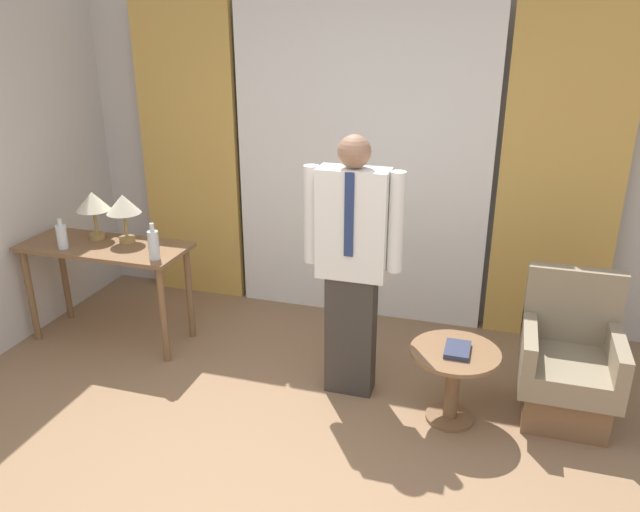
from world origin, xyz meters
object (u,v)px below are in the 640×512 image
at_px(bottle_by_lamp, 154,244).
at_px(side_table, 453,373).
at_px(bottle_near_edge, 62,236).
at_px(book, 457,350).
at_px(table_lamp_right, 123,206).
at_px(armchair, 568,367).
at_px(person, 352,260).
at_px(desk, 106,260).
at_px(table_lamp_left, 93,203).

distance_m(bottle_by_lamp, side_table, 2.18).
xyz_separation_m(bottle_near_edge, book, (2.87, -0.17, -0.37)).
height_order(table_lamp_right, armchair, table_lamp_right).
bearing_deg(bottle_near_edge, book, -3.49).
xyz_separation_m(person, side_table, (0.68, -0.15, -0.60)).
distance_m(bottle_by_lamp, person, 1.42).
distance_m(desk, table_lamp_right, 0.44).
bearing_deg(book, table_lamp_right, 170.23).
height_order(desk, bottle_near_edge, bottle_near_edge).
height_order(bottle_near_edge, book, bottle_near_edge).
height_order(table_lamp_right, person, person).
xyz_separation_m(desk, bottle_by_lamp, (0.51, -0.14, 0.23)).
bearing_deg(book, table_lamp_left, 171.13).
height_order(table_lamp_left, bottle_near_edge, table_lamp_left).
bearing_deg(person, table_lamp_right, 171.46).
xyz_separation_m(table_lamp_left, bottle_by_lamp, (0.64, -0.25, -0.17)).
distance_m(desk, table_lamp_left, 0.44).
bearing_deg(book, person, 167.08).
xyz_separation_m(table_lamp_left, person, (2.06, -0.27, -0.11)).
xyz_separation_m(person, book, (0.70, -0.16, -0.44)).
bearing_deg(bottle_by_lamp, bottle_near_edge, -179.42).
bearing_deg(bottle_near_edge, table_lamp_left, 67.16).
relative_size(desk, armchair, 1.39).
distance_m(bottle_by_lamp, book, 2.16).
bearing_deg(bottle_by_lamp, person, -0.92).
bearing_deg(side_table, armchair, 22.41).
bearing_deg(desk, bottle_by_lamp, -15.14).
bearing_deg(bottle_near_edge, armchair, 1.85).
height_order(person, armchair, person).
height_order(desk, armchair, armchair).
height_order(table_lamp_left, table_lamp_right, same).
xyz_separation_m(table_lamp_right, bottle_near_edge, (-0.37, -0.26, -0.18)).
height_order(armchair, book, armchair).
distance_m(table_lamp_left, armchair, 3.50).
xyz_separation_m(desk, table_lamp_left, (-0.13, 0.11, 0.40)).
distance_m(armchair, book, 0.74).
bearing_deg(armchair, desk, 179.45).
xyz_separation_m(desk, book, (2.63, -0.32, -0.15)).
xyz_separation_m(armchair, book, (-0.66, -0.29, 0.17)).
height_order(table_lamp_right, book, table_lamp_right).
distance_m(table_lamp_left, bottle_by_lamp, 0.71).
distance_m(table_lamp_left, bottle_near_edge, 0.33).
distance_m(table_lamp_left, person, 2.08).
bearing_deg(table_lamp_right, bottle_near_edge, -145.20).
distance_m(bottle_by_lamp, armchair, 2.83).
height_order(bottle_near_edge, bottle_by_lamp, bottle_by_lamp).
relative_size(bottle_near_edge, armchair, 0.25).
bearing_deg(table_lamp_right, side_table, -9.55).
relative_size(desk, side_table, 2.31).
height_order(table_lamp_left, armchair, table_lamp_left).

